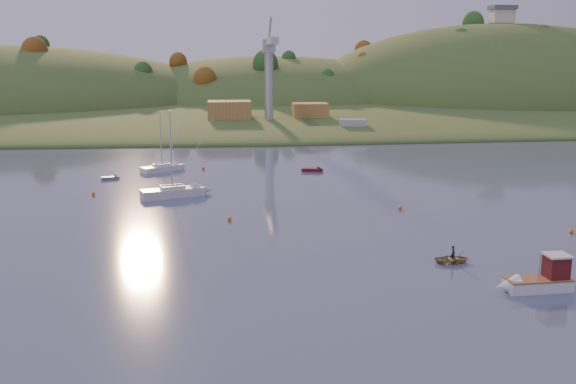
{
  "coord_description": "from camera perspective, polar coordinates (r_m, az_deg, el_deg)",
  "views": [
    {
      "loc": [
        -10.37,
        -42.68,
        19.24
      ],
      "look_at": [
        -2.46,
        32.3,
        2.84
      ],
      "focal_mm": 40.0,
      "sensor_mm": 36.0,
      "label": 1
    }
  ],
  "objects": [
    {
      "name": "paddler",
      "position": [
        62.15,
        14.46,
        -5.48
      ],
      "size": [
        0.36,
        0.53,
        1.41
      ],
      "primitive_type": "imported",
      "rotation": [
        0.0,
        0.0,
        1.62
      ],
      "color": "black",
      "rests_on": "ground"
    },
    {
      "name": "red_tender",
      "position": [
        106.3,
        2.48,
        1.98
      ],
      "size": [
        3.91,
        2.07,
        1.27
      ],
      "rotation": [
        0.0,
        0.0,
        -0.23
      ],
      "color": "#5C0D16",
      "rests_on": "ground"
    },
    {
      "name": "hillside_trees",
      "position": [
        228.73,
        -3.43,
        7.42
      ],
      "size": [
        280.0,
        50.0,
        32.0
      ],
      "primitive_type": null,
      "color": "#1F4D1B",
      "rests_on": "ground"
    },
    {
      "name": "work_vessel",
      "position": [
        154.97,
        5.76,
        5.58
      ],
      "size": [
        14.99,
        6.43,
        3.75
      ],
      "rotation": [
        0.0,
        0.0,
        -0.08
      ],
      "color": "slate",
      "rests_on": "ground"
    },
    {
      "name": "hill_right",
      "position": [
        260.7,
        17.99,
        7.45
      ],
      "size": [
        150.0,
        130.0,
        60.0
      ],
      "primitive_type": "ellipsoid",
      "color": "#3B5522",
      "rests_on": "ground"
    },
    {
      "name": "shed_west",
      "position": [
        166.32,
        -5.23,
        7.24
      ],
      "size": [
        11.0,
        8.0,
        4.8
      ],
      "primitive_type": "cube",
      "color": "olive",
      "rests_on": "wharf"
    },
    {
      "name": "buoy_2",
      "position": [
        92.28,
        -16.91,
        -0.14
      ],
      "size": [
        0.5,
        0.5,
        0.5
      ],
      "primitive_type": "sphere",
      "color": "orange",
      "rests_on": "ground"
    },
    {
      "name": "sailboat_near",
      "position": [
        108.15,
        -11.14,
        2.15
      ],
      "size": [
        6.99,
        5.85,
        9.82
      ],
      "rotation": [
        0.0,
        0.0,
        0.62
      ],
      "color": "white",
      "rests_on": "ground"
    },
    {
      "name": "hill_center",
      "position": [
        254.23,
        -1.42,
        7.93
      ],
      "size": [
        140.0,
        120.0,
        36.0
      ],
      "primitive_type": "ellipsoid",
      "color": "#3B5522",
      "rests_on": "ground"
    },
    {
      "name": "ground",
      "position": [
        47.95,
        7.13,
        -11.48
      ],
      "size": [
        500.0,
        500.0,
        0.0
      ],
      "primitive_type": "plane",
      "color": "#3D4865",
      "rests_on": "ground"
    },
    {
      "name": "canoe",
      "position": [
        62.26,
        14.44,
        -5.81
      ],
      "size": [
        3.35,
        2.48,
        0.67
      ],
      "primitive_type": "imported",
      "rotation": [
        0.0,
        0.0,
        1.62
      ],
      "color": "olive",
      "rests_on": "ground"
    },
    {
      "name": "buoy_3",
      "position": [
        108.96,
        -7.54,
        2.13
      ],
      "size": [
        0.5,
        0.5,
        0.5
      ],
      "primitive_type": "sphere",
      "color": "orange",
      "rests_on": "ground"
    },
    {
      "name": "sailboat_far",
      "position": [
        88.78,
        -10.22,
        0.06
      ],
      "size": [
        8.83,
        5.09,
        11.74
      ],
      "rotation": [
        0.0,
        0.0,
        0.32
      ],
      "color": "silver",
      "rests_on": "ground"
    },
    {
      "name": "shore_slope",
      "position": [
        208.83,
        -3.18,
        6.97
      ],
      "size": [
        640.0,
        150.0,
        7.0
      ],
      "primitive_type": "ellipsoid",
      "color": "#3B5522",
      "rests_on": "ground"
    },
    {
      "name": "fishing_boat",
      "position": [
        57.03,
        20.98,
        -7.34
      ],
      "size": [
        6.42,
        2.25,
        4.05
      ],
      "rotation": [
        0.0,
        0.0,
        3.19
      ],
      "color": "silver",
      "rests_on": "ground"
    },
    {
      "name": "shed_east",
      "position": [
        168.96,
        1.97,
        7.23
      ],
      "size": [
        9.0,
        7.0,
        4.0
      ],
      "primitive_type": "cube",
      "color": "olive",
      "rests_on": "wharf"
    },
    {
      "name": "buoy_1",
      "position": [
        81.67,
        9.94,
        -1.36
      ],
      "size": [
        0.5,
        0.5,
        0.5
      ],
      "primitive_type": "sphere",
      "color": "orange",
      "rests_on": "ground"
    },
    {
      "name": "grey_dinghy",
      "position": [
        103.33,
        -15.26,
        1.23
      ],
      "size": [
        3.15,
        2.04,
        1.11
      ],
      "rotation": [
        0.0,
        0.0,
        0.35
      ],
      "color": "slate",
      "rests_on": "ground"
    },
    {
      "name": "dock_crane",
      "position": [
        161.56,
        -1.67,
        11.53
      ],
      "size": [
        3.2,
        28.0,
        20.3
      ],
      "color": "#B7B7BC",
      "rests_on": "wharf"
    },
    {
      "name": "buoy_0",
      "position": [
        76.42,
        23.88,
        -3.19
      ],
      "size": [
        0.5,
        0.5,
        0.5
      ],
      "primitive_type": "sphere",
      "color": "orange",
      "rests_on": "ground"
    },
    {
      "name": "wharf",
      "position": [
        166.37,
        -0.69,
        6.05
      ],
      "size": [
        42.0,
        16.0,
        2.4
      ],
      "primitive_type": "cube",
      "color": "slate",
      "rests_on": "ground"
    },
    {
      "name": "hilltop_house",
      "position": [
        260.37,
        18.49,
        14.78
      ],
      "size": [
        9.0,
        7.0,
        6.45
      ],
      "color": "beige",
      "rests_on": "hill_right"
    },
    {
      "name": "far_shore",
      "position": [
        273.55,
        -3.88,
        8.21
      ],
      "size": [
        620.0,
        220.0,
        1.5
      ],
      "primitive_type": "cube",
      "color": "#3B5522",
      "rests_on": "ground"
    },
    {
      "name": "buoy_4",
      "position": [
        75.42,
        -5.24,
        -2.36
      ],
      "size": [
        0.5,
        0.5,
        0.5
      ],
      "primitive_type": "sphere",
      "color": "orange",
      "rests_on": "ground"
    }
  ]
}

